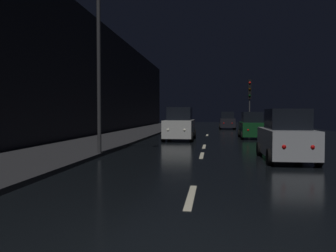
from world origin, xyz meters
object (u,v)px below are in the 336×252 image
at_px(traffic_light_far_right, 250,94).
at_px(car_parked_right_far, 252,126).
at_px(streetlamp_overhead, 109,35).
at_px(car_parked_right_near, 286,137).
at_px(car_approaching_headlights, 180,125).
at_px(car_distant_taillights, 227,121).

height_order(traffic_light_far_right, car_parked_right_far, traffic_light_far_right).
bearing_deg(streetlamp_overhead, car_parked_right_near, -1.85).
distance_m(car_approaching_headlights, car_distant_taillights, 17.35).
bearing_deg(traffic_light_far_right, streetlamp_overhead, -18.17).
xyz_separation_m(streetlamp_overhead, car_approaching_headlights, (2.04, 9.17, -4.03)).
bearing_deg(car_parked_right_far, car_parked_right_near, -180.00).
bearing_deg(car_parked_right_far, car_approaching_headlights, 113.40).
xyz_separation_m(traffic_light_far_right, car_parked_right_far, (-0.80, -9.24, -2.87)).
relative_size(car_distant_taillights, car_parked_right_near, 1.01).
height_order(traffic_light_far_right, streetlamp_overhead, streetlamp_overhead).
distance_m(car_parked_right_near, car_parked_right_far, 11.57).
height_order(traffic_light_far_right, car_distant_taillights, traffic_light_far_right).
bearing_deg(car_parked_right_far, streetlamp_overhead, 148.11).
relative_size(traffic_light_far_right, car_parked_right_far, 1.35).
height_order(car_parked_right_near, car_parked_right_far, car_parked_right_near).
bearing_deg(car_approaching_headlights, car_parked_right_far, 113.40).
bearing_deg(car_parked_right_near, traffic_light_far_right, -2.20).
distance_m(car_distant_taillights, car_parked_right_far, 14.79).
height_order(car_approaching_headlights, car_parked_right_near, car_approaching_headlights).
height_order(streetlamp_overhead, car_distant_taillights, streetlamp_overhead).
xyz_separation_m(traffic_light_far_right, car_distant_taillights, (-1.94, 5.51, -2.83)).
distance_m(streetlamp_overhead, car_approaching_headlights, 10.22).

